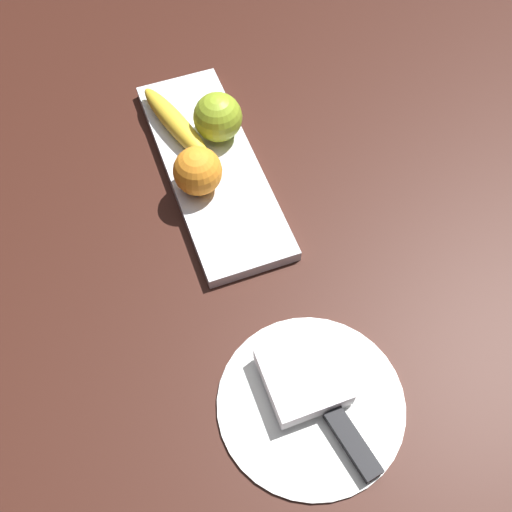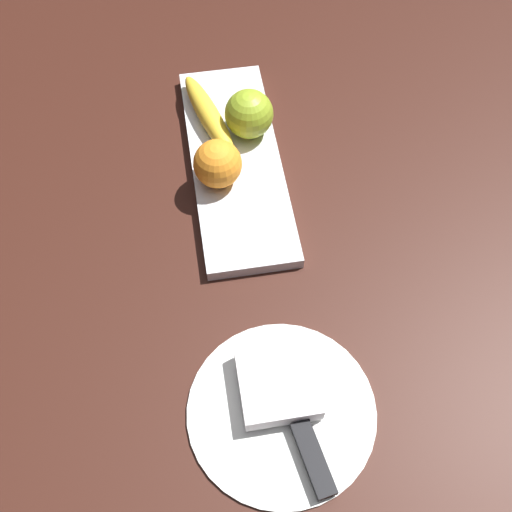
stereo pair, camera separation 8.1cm
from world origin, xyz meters
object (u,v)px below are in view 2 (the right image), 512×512
at_px(orange_near_apple, 215,164).
at_px(fruit_tray, 236,162).
at_px(banana, 211,115).
at_px(knife, 308,446).
at_px(apple, 249,114).
at_px(dinner_plate, 282,411).
at_px(folded_napkin, 278,383).

bearing_deg(orange_near_apple, fruit_tray, -43.33).
relative_size(fruit_tray, banana, 2.10).
bearing_deg(orange_near_apple, knife, -171.97).
relative_size(fruit_tray, apple, 5.22).
xyz_separation_m(banana, knife, (-0.52, -0.05, -0.02)).
distance_m(fruit_tray, banana, 0.09).
distance_m(banana, orange_near_apple, 0.12).
relative_size(apple, knife, 0.42).
xyz_separation_m(orange_near_apple, dinner_plate, (-0.36, -0.03, -0.05)).
bearing_deg(folded_napkin, fruit_tray, -0.00).
xyz_separation_m(apple, knife, (-0.49, 0.01, -0.04)).
height_order(dinner_plate, knife, knife).
distance_m(folded_napkin, knife, 0.08).
bearing_deg(banana, dinner_plate, -12.32).
xyz_separation_m(banana, folded_napkin, (-0.44, -0.03, -0.01)).
bearing_deg(knife, apple, -10.87).
bearing_deg(dinner_plate, knife, -155.62).
xyz_separation_m(fruit_tray, dinner_plate, (-0.39, 0.00, -0.01)).
bearing_deg(orange_near_apple, folded_napkin, -173.92).
distance_m(fruit_tray, knife, 0.44).
bearing_deg(fruit_tray, dinner_plate, 180.00).
xyz_separation_m(dinner_plate, folded_napkin, (0.03, -0.00, 0.02)).
height_order(orange_near_apple, folded_napkin, orange_near_apple).
bearing_deg(apple, folded_napkin, 175.98).
bearing_deg(orange_near_apple, apple, -36.04).
relative_size(fruit_tray, knife, 2.17).
distance_m(apple, orange_near_apple, 0.11).
bearing_deg(apple, fruit_tray, 150.24).
relative_size(apple, orange_near_apple, 1.05).
relative_size(apple, dinner_plate, 0.32).
relative_size(banana, orange_near_apple, 2.61).
bearing_deg(dinner_plate, orange_near_apple, 5.59).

